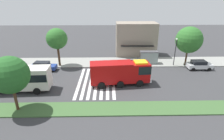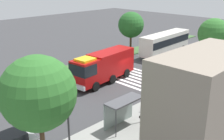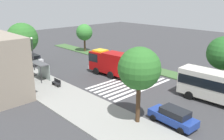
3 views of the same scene
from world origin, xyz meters
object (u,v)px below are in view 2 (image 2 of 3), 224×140
Objects in this scene: transit_bus at (165,42)px; median_tree_far_west at (131,25)px; bus_stop_shelter at (122,106)px; fire_truck at (102,66)px; bench_near_shelter at (149,105)px; sidewalk_tree_center at (38,93)px; street_lamp at (67,104)px; parked_car_mid at (203,61)px; sidewalk_tree_west at (214,34)px.

median_tree_far_west reaches higher than transit_bus.
fire_truck is at bearing -124.78° from bus_stop_shelter.
bench_near_shelter is (2.10, 8.75, -1.48)m from fire_truck.
bench_near_shelter is at bearing 176.64° from sidewalk_tree_center.
street_lamp is at bearing -13.00° from bus_stop_shelter.
sidewalk_tree_center is at bearing 7.72° from parked_car_mid.
transit_bus is 11.48m from sidewalk_tree_west.
bench_near_shelter is 0.21× the size of sidewalk_tree_center.
bus_stop_shelter is at bearing 174.53° from sidewalk_tree_center.
transit_bus is at bearing -160.36° from street_lamp.
bench_near_shelter is at bearing -152.43° from transit_bus.
sidewalk_tree_center is at bearing -5.47° from bus_stop_shelter.
sidewalk_tree_west is at bearing 44.32° from parked_car_mid.
parked_car_mid is at bearing 151.96° from fire_truck.
fire_truck is 16.26m from transit_bus.
sidewalk_tree_center is (27.49, 2.20, 4.27)m from parked_car_mid.
parked_car_mid is 0.42× the size of transit_bus.
sidewalk_tree_west is (2.51, 2.20, 4.58)m from parked_car_mid.
transit_bus is 31.27m from sidewalk_tree_center.
street_lamp is at bearing 29.95° from fire_truck.
bus_stop_shelter is 0.48× the size of sidewalk_tree_west.
parked_car_mid reaches higher than bench_near_shelter.
parked_car_mid is at bearing 94.72° from median_tree_far_west.
bus_stop_shelter is 18.12m from sidewalk_tree_west.
bench_near_shelter is 12.12m from sidewalk_tree_center.
sidewalk_tree_center reaches higher than bench_near_shelter.
sidewalk_tree_center is at bearing -163.99° from transit_bus.
sidewalk_tree_center is (29.47, 10.02, 3.01)m from transit_bus.
bus_stop_shelter is 5.07m from street_lamp.
sidewalk_tree_west reaches higher than parked_car_mid.
fire_truck is at bearing -144.60° from street_lamp.
transit_bus is (-16.15, -1.93, 0.04)m from fire_truck.
fire_truck is at bearing -34.77° from sidewalk_tree_west.
parked_car_mid is at bearing -170.04° from bench_near_shelter.
sidewalk_tree_west reaches higher than street_lamp.
street_lamp reaches higher than transit_bus.
transit_bus is at bearing -101.05° from parked_car_mid.
fire_truck is 5.92× the size of bench_near_shelter.
bench_near_shelter is at bearing 2.74° from sidewalk_tree_west.
street_lamp is (10.83, 7.69, 1.31)m from fire_truck.
street_lamp is (26.97, 9.62, 1.27)m from transit_bus.
bench_near_shelter is at bearing 173.08° from street_lamp.
fire_truck is 14.58m from sidewalk_tree_west.
median_tree_far_west is at bearing 118.87° from transit_bus.
transit_bus is at bearing -114.15° from sidewalk_tree_west.
street_lamp reaches higher than fire_truck.
bench_near_shelter is (18.25, 10.68, -1.52)m from transit_bus.
sidewalk_tree_west is (4.49, 10.02, 3.33)m from transit_bus.
median_tree_far_west is (-19.22, -15.64, 2.83)m from bus_stop_shelter.
median_tree_far_west is at bearing -148.72° from street_lamp.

